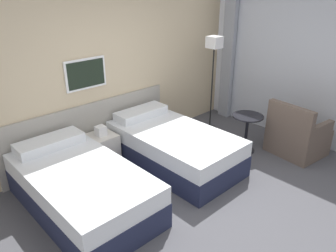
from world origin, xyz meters
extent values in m
plane|color=#47474C|center=(0.00, 0.00, 0.00)|extent=(16.00, 16.00, 0.00)
cube|color=#C6B28E|center=(0.00, 2.10, 1.35)|extent=(10.00, 0.06, 2.70)
cube|color=gray|center=(-0.43, 2.05, 0.45)|extent=(2.79, 0.04, 0.89)
cube|color=white|center=(-0.43, 2.05, 1.34)|extent=(0.64, 0.03, 0.44)
cube|color=black|center=(-0.43, 2.04, 1.34)|extent=(0.58, 0.01, 0.38)
cube|color=white|center=(2.60, -0.22, 1.35)|extent=(0.06, 4.57, 2.70)
cube|color=#B2B7C1|center=(2.55, -0.22, 1.32)|extent=(0.03, 4.20, 2.64)
cube|color=#8E939E|center=(2.47, 1.72, 1.32)|extent=(0.10, 0.24, 2.64)
cube|color=#1E233D|center=(-1.21, 1.02, 0.16)|extent=(1.09, 1.99, 0.32)
cube|color=silver|center=(-1.21, 1.02, 0.43)|extent=(1.08, 1.97, 0.23)
cube|color=silver|center=(-1.21, 1.79, 0.61)|extent=(0.87, 0.34, 0.13)
cube|color=#1E233D|center=(0.34, 1.02, 0.16)|extent=(1.09, 1.99, 0.32)
cube|color=silver|center=(0.34, 1.02, 0.43)|extent=(1.08, 1.97, 0.23)
cube|color=silver|center=(0.34, 1.79, 0.61)|extent=(0.87, 0.34, 0.13)
cube|color=beige|center=(-0.43, 1.78, 0.24)|extent=(0.40, 0.42, 0.47)
cube|color=white|center=(-0.43, 1.78, 0.54)|extent=(0.14, 0.14, 0.14)
cylinder|color=black|center=(1.74, 1.50, 0.01)|extent=(0.24, 0.24, 0.02)
cylinder|color=black|center=(1.74, 1.50, 0.76)|extent=(0.02, 0.02, 1.49)
cube|color=white|center=(1.74, 1.50, 1.60)|extent=(0.22, 0.22, 0.20)
cylinder|color=black|center=(1.48, 0.53, 0.01)|extent=(0.32, 0.32, 0.01)
cylinder|color=black|center=(1.48, 0.53, 0.31)|extent=(0.05, 0.05, 0.58)
cylinder|color=black|center=(1.48, 0.53, 0.61)|extent=(0.49, 0.49, 0.02)
cube|color=brown|center=(2.03, -0.08, 0.22)|extent=(0.79, 0.84, 0.43)
cube|color=brown|center=(1.73, -0.04, 0.65)|extent=(0.19, 0.77, 0.44)
cube|color=brown|center=(1.99, -0.41, 0.52)|extent=(0.60, 0.16, 0.18)
cube|color=brown|center=(2.07, 0.26, 0.52)|extent=(0.60, 0.16, 0.18)
camera|label=1|loc=(-2.71, -2.07, 2.56)|focal=35.00mm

